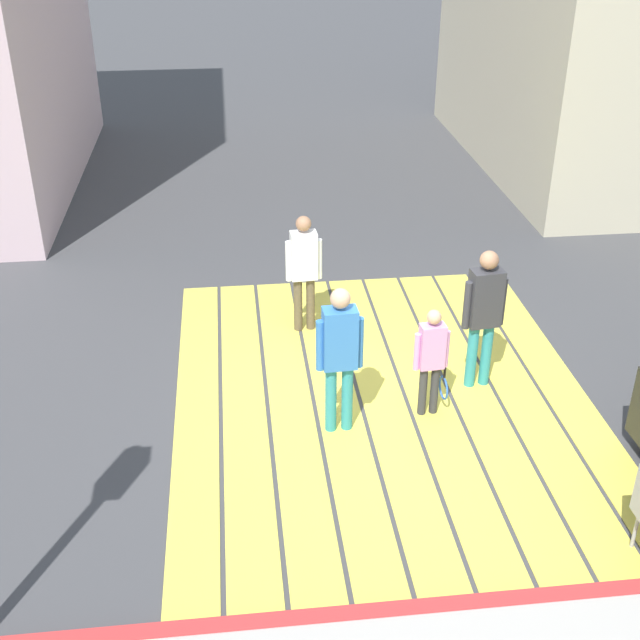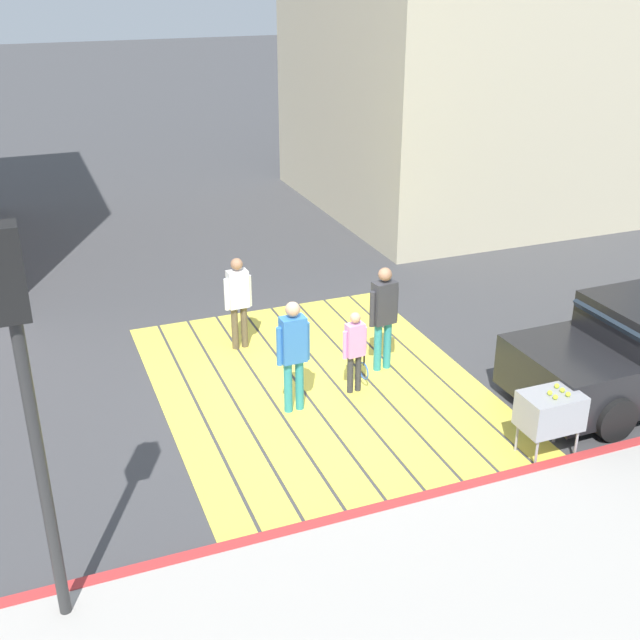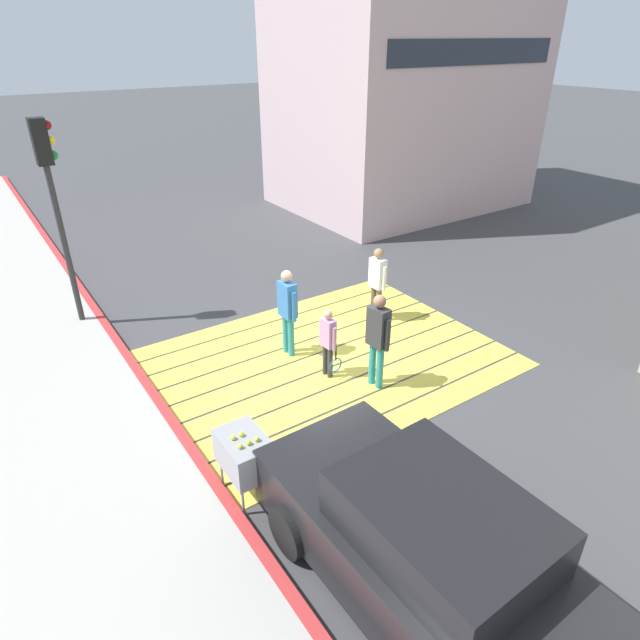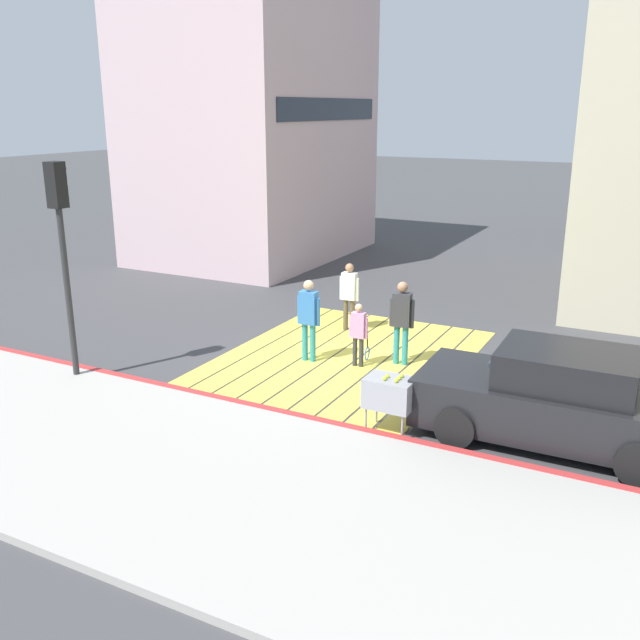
{
  "view_description": "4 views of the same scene",
  "coord_description": "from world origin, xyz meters",
  "px_view_note": "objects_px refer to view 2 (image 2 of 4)",
  "views": [
    {
      "loc": [
        -8.0,
        1.67,
        5.57
      ],
      "look_at": [
        -0.22,
        0.78,
        1.24
      ],
      "focal_mm": 46.15,
      "sensor_mm": 36.0,
      "label": 1
    },
    {
      "loc": [
        -10.29,
        4.02,
        6.21
      ],
      "look_at": [
        -0.07,
        -0.0,
        1.19
      ],
      "focal_mm": 44.69,
      "sensor_mm": 36.0,
      "label": 2
    },
    {
      "loc": [
        -5.13,
        -7.24,
        5.58
      ],
      "look_at": [
        -0.06,
        0.21,
        0.78
      ],
      "focal_mm": 30.24,
      "sensor_mm": 36.0,
      "label": 3
    },
    {
      "loc": [
        -12.87,
        -6.11,
        5.19
      ],
      "look_at": [
        -0.25,
        0.49,
        0.85
      ],
      "focal_mm": 39.38,
      "sensor_mm": 36.0,
      "label": 4
    }
  ],
  "objects_px": {
    "traffic_light_corner": "(21,356)",
    "pedestrian_adult_side": "(293,349)",
    "pedestrian_child_with_racket": "(355,348)",
    "pedestrian_adult_trailing": "(238,297)",
    "pedestrian_adult_lead": "(384,311)",
    "tennis_ball_cart": "(550,411)"
  },
  "relations": [
    {
      "from": "pedestrian_adult_side",
      "to": "pedestrian_adult_trailing",
      "type": "bearing_deg",
      "value": 3.96
    },
    {
      "from": "traffic_light_corner",
      "to": "tennis_ball_cart",
      "type": "relative_size",
      "value": 4.17
    },
    {
      "from": "tennis_ball_cart",
      "to": "pedestrian_adult_lead",
      "type": "distance_m",
      "value": 3.25
    },
    {
      "from": "traffic_light_corner",
      "to": "pedestrian_child_with_racket",
      "type": "relative_size",
      "value": 3.12
    },
    {
      "from": "traffic_light_corner",
      "to": "pedestrian_adult_side",
      "type": "bearing_deg",
      "value": -49.64
    },
    {
      "from": "pedestrian_adult_lead",
      "to": "pedestrian_adult_side",
      "type": "relative_size",
      "value": 1.01
    },
    {
      "from": "pedestrian_adult_trailing",
      "to": "pedestrian_child_with_racket",
      "type": "xyz_separation_m",
      "value": [
        -2.13,
        -1.23,
        -0.2
      ]
    },
    {
      "from": "pedestrian_adult_lead",
      "to": "traffic_light_corner",
      "type": "bearing_deg",
      "value": 124.93
    },
    {
      "from": "traffic_light_corner",
      "to": "pedestrian_child_with_racket",
      "type": "distance_m",
      "value": 6.1
    },
    {
      "from": "pedestrian_child_with_racket",
      "to": "pedestrian_adult_side",
      "type": "bearing_deg",
      "value": 100.0
    },
    {
      "from": "pedestrian_adult_side",
      "to": "tennis_ball_cart",
      "type": "bearing_deg",
      "value": -130.21
    },
    {
      "from": "pedestrian_adult_side",
      "to": "pedestrian_child_with_racket",
      "type": "bearing_deg",
      "value": -80.0
    },
    {
      "from": "pedestrian_adult_trailing",
      "to": "pedestrian_adult_side",
      "type": "height_order",
      "value": "pedestrian_adult_side"
    },
    {
      "from": "traffic_light_corner",
      "to": "pedestrian_adult_lead",
      "type": "distance_m",
      "value": 6.85
    },
    {
      "from": "pedestrian_adult_trailing",
      "to": "pedestrian_adult_side",
      "type": "bearing_deg",
      "value": -176.04
    },
    {
      "from": "tennis_ball_cart",
      "to": "pedestrian_adult_lead",
      "type": "height_order",
      "value": "pedestrian_adult_lead"
    },
    {
      "from": "traffic_light_corner",
      "to": "tennis_ball_cart",
      "type": "height_order",
      "value": "traffic_light_corner"
    },
    {
      "from": "pedestrian_child_with_racket",
      "to": "tennis_ball_cart",
      "type": "bearing_deg",
      "value": -145.93
    },
    {
      "from": "pedestrian_adult_side",
      "to": "pedestrian_adult_lead",
      "type": "bearing_deg",
      "value": -68.36
    },
    {
      "from": "pedestrian_adult_lead",
      "to": "pedestrian_child_with_racket",
      "type": "xyz_separation_m",
      "value": [
        -0.52,
        0.73,
        -0.27
      ]
    },
    {
      "from": "pedestrian_adult_side",
      "to": "traffic_light_corner",
      "type": "bearing_deg",
      "value": 130.36
    },
    {
      "from": "pedestrian_child_with_racket",
      "to": "pedestrian_adult_trailing",
      "type": "bearing_deg",
      "value": 29.95
    }
  ]
}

